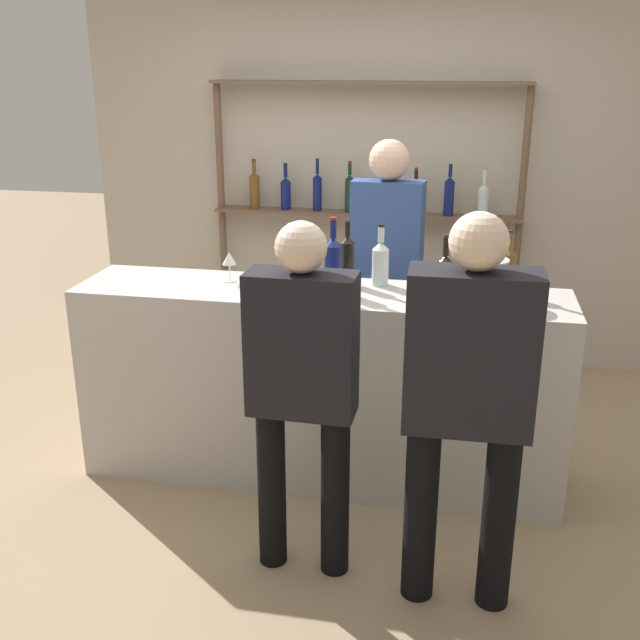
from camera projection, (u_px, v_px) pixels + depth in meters
ground_plane at (320, 472)px, 4.08m from camera, size 16.00×16.00×0.00m
bar_counter at (320, 386)px, 3.91m from camera, size 2.49×0.53×1.04m
back_wall at (370, 167)px, 5.34m from camera, size 4.09×0.12×2.80m
back_shelf at (365, 184)px, 5.21m from camera, size 2.17×0.18×1.99m
counter_bottle_0 at (444, 277)px, 3.52m from camera, size 0.08×0.08×0.33m
counter_bottle_1 at (380, 262)px, 3.79m from camera, size 0.09×0.09×0.32m
counter_bottle_2 at (507, 269)px, 3.64m from camera, size 0.08×0.08×0.32m
counter_bottle_3 at (333, 263)px, 3.67m from camera, size 0.08×0.08×0.38m
counter_bottle_4 at (347, 259)px, 3.79m from camera, size 0.07×0.07×0.33m
counter_bottle_5 at (309, 268)px, 3.68m from camera, size 0.07×0.07×0.33m
wine_glass at (229, 259)px, 3.85m from camera, size 0.07×0.07×0.16m
ice_bucket at (487, 280)px, 3.55m from camera, size 0.20×0.20×0.21m
server_behind_counter at (386, 262)px, 4.30m from camera, size 0.42×0.23×1.72m
customer_right at (468, 391)px, 2.83m from camera, size 0.49×0.22×1.63m
customer_center at (302, 378)px, 3.04m from camera, size 0.44×0.21×1.55m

